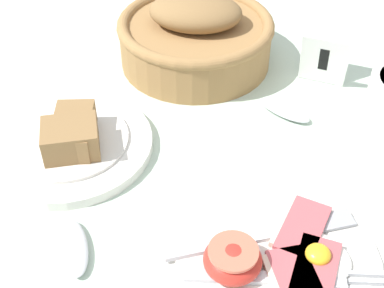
{
  "coord_description": "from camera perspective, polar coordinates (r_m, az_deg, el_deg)",
  "views": [
    {
      "loc": [
        0.14,
        -0.28,
        0.41
      ],
      "look_at": [
        -0.04,
        0.12,
        0.02
      ],
      "focal_mm": 50.0,
      "sensor_mm": 36.0,
      "label": 1
    }
  ],
  "objects": [
    {
      "name": "teaspoon_near_cup",
      "position": [
        0.66,
        11.81,
        2.57
      ],
      "size": [
        0.19,
        0.07,
        0.01
      ],
      "rotation": [
        0.0,
        0.0,
        2.88
      ],
      "color": "silver",
      "rests_on": "ground_plane"
    },
    {
      "name": "teaspoon_by_saucer",
      "position": [
        0.51,
        -12.12,
        -13.13
      ],
      "size": [
        0.14,
        0.16,
        0.01
      ],
      "rotation": [
        0.0,
        0.0,
        2.28
      ],
      "color": "silver",
      "rests_on": "ground_plane"
    },
    {
      "name": "bread_plate",
      "position": [
        0.62,
        -12.93,
        0.26
      ],
      "size": [
        0.19,
        0.19,
        0.05
      ],
      "color": "silver",
      "rests_on": "ground_plane"
    },
    {
      "name": "bread_basket",
      "position": [
        0.74,
        0.38,
        11.48
      ],
      "size": [
        0.21,
        0.21,
        0.1
      ],
      "color": "olive",
      "rests_on": "ground_plane"
    },
    {
      "name": "breakfast_plate",
      "position": [
        0.5,
        9.03,
        -12.42
      ],
      "size": [
        0.26,
        0.26,
        0.04
      ],
      "color": "silver",
      "rests_on": "ground_plane"
    },
    {
      "name": "ground_plane",
      "position": [
        0.52,
        -1.36,
        -11.37
      ],
      "size": [
        3.0,
        3.0,
        0.0
      ],
      "primitive_type": "plane",
      "color": "#B7CCB7"
    },
    {
      "name": "number_card",
      "position": [
        0.72,
        14.03,
        9.04
      ],
      "size": [
        0.06,
        0.05,
        0.07
      ],
      "rotation": [
        0.0,
        0.0,
        0.07
      ],
      "color": "white",
      "rests_on": "ground_plane"
    }
  ]
}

